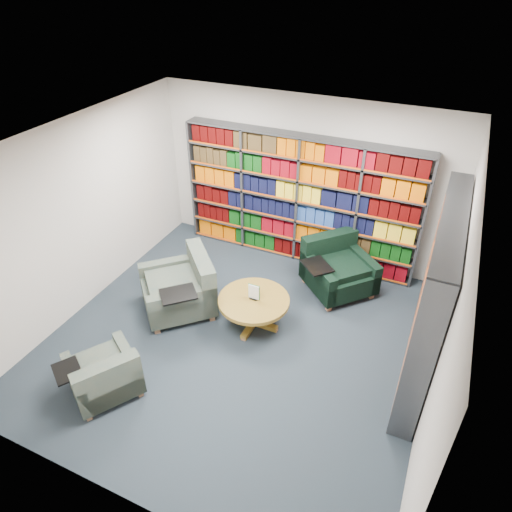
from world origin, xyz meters
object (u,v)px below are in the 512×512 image
at_px(chair_teal_left, 184,289).
at_px(coffee_table, 254,304).
at_px(chair_green_right, 336,269).
at_px(chair_teal_front, 105,377).

distance_m(chair_teal_left, coffee_table, 1.12).
bearing_deg(chair_teal_left, chair_green_right, 37.00).
bearing_deg(coffee_table, chair_teal_left, -175.68).
height_order(chair_teal_left, chair_green_right, chair_teal_left).
relative_size(chair_green_right, chair_teal_front, 1.24).
xyz_separation_m(chair_teal_front, coffee_table, (1.12, 1.88, 0.10)).
xyz_separation_m(chair_teal_left, chair_teal_front, (-0.01, -1.80, -0.08)).
distance_m(chair_teal_left, chair_teal_front, 1.80).
relative_size(chair_teal_left, chair_green_right, 1.06).
relative_size(chair_teal_left, coffee_table, 1.37).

